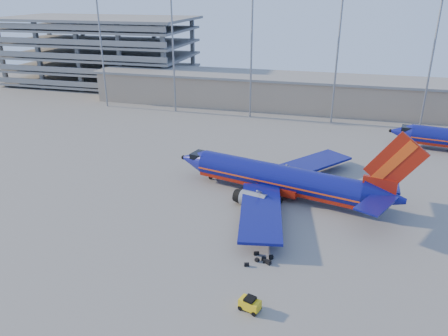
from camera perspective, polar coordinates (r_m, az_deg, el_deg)
The scene contains 7 objects.
ground at distance 68.21m, azimuth -0.48°, elevation -3.71°, with size 220.00×220.00×0.00m, color slate.
terminal_building at distance 119.94m, azimuth 11.78°, elevation 9.59°, with size 122.00×16.00×8.50m.
parking_garage at distance 155.51m, azimuth -15.92°, elevation 14.87°, with size 62.00×32.00×21.40m.
light_mast_row at distance 106.33m, azimuth 9.10°, elevation 15.43°, with size 101.60×1.60×28.65m.
aircraft_main at distance 67.86m, azimuth 7.69°, elevation -1.48°, with size 37.75×35.87×13.01m.
baggage_tug at distance 45.87m, azimuth 3.40°, elevation -17.27°, with size 2.40×1.86×1.52m.
luggage_pile at distance 53.08m, azimuth 5.09°, elevation -11.87°, with size 3.12×3.07×0.52m.
Camera 1 is at (16.44, -58.97, 30.08)m, focal length 35.00 mm.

